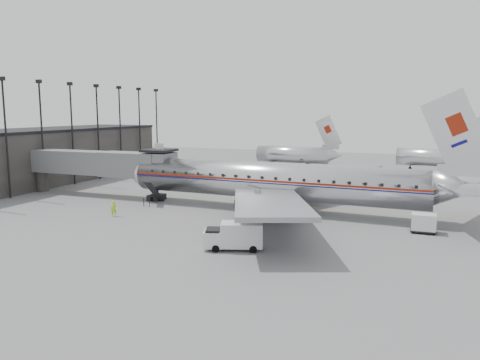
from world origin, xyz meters
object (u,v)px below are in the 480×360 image
(service_van, at_px, (234,235))
(baggage_cart_white, at_px, (424,223))
(baggage_cart_navy, at_px, (295,207))
(airliner, at_px, (279,181))
(ramp_worker, at_px, (114,209))

(service_van, relative_size, baggage_cart_white, 2.24)
(baggage_cart_navy, bearing_deg, baggage_cart_white, -11.84)
(airliner, height_order, service_van, airliner)
(service_van, height_order, ramp_worker, service_van)
(airliner, distance_m, baggage_cart_white, 15.78)
(baggage_cart_navy, xyz_separation_m, baggage_cart_white, (12.98, -3.26, 0.11))
(airliner, xyz_separation_m, baggage_cart_navy, (2.03, -0.96, -2.51))
(baggage_cart_white, bearing_deg, baggage_cart_navy, 165.23)
(airliner, bearing_deg, service_van, -84.50)
(airliner, xyz_separation_m, baggage_cart_white, (15.01, -4.22, -2.40))
(baggage_cart_white, bearing_deg, airliner, 163.61)
(service_van, bearing_deg, ramp_worker, 139.84)
(airliner, xyz_separation_m, service_van, (0.82, -15.40, -2.17))
(baggage_cart_navy, xyz_separation_m, ramp_worker, (-17.54, -8.00, 0.01))
(baggage_cart_navy, height_order, ramp_worker, ramp_worker)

